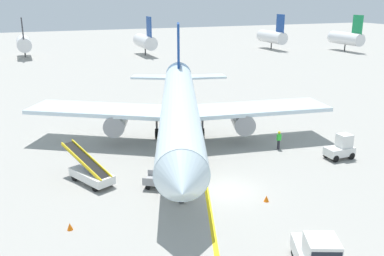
{
  "coord_description": "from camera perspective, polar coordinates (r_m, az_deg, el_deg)",
  "views": [
    {
      "loc": [
        -12.6,
        -24.69,
        13.25
      ],
      "look_at": [
        0.27,
        7.33,
        2.5
      ],
      "focal_mm": 40.03,
      "sensor_mm": 36.0,
      "label": 1
    }
  ],
  "objects": [
    {
      "name": "ground_plane",
      "position": [
        30.73,
        4.69,
        -8.31
      ],
      "size": [
        300.0,
        300.0,
        0.0
      ],
      "primitive_type": "plane",
      "color": "#9E9B93"
    },
    {
      "name": "taxi_line_yellow",
      "position": [
        34.97,
        1.43,
        -4.97
      ],
      "size": [
        27.44,
        75.35,
        0.01
      ],
      "primitive_type": "cube",
      "rotation": [
        0.0,
        0.0,
        -0.35
      ],
      "color": "yellow",
      "rests_on": "ground"
    },
    {
      "name": "airliner",
      "position": [
        39.12,
        -1.67,
        2.74
      ],
      "size": [
        27.51,
        34.19,
        10.1
      ],
      "color": "silver",
      "rests_on": "ground"
    },
    {
      "name": "pushback_tug",
      "position": [
        22.77,
        16.46,
        -16.06
      ],
      "size": [
        3.16,
        4.06,
        2.2
      ],
      "color": "silver",
      "rests_on": "ground"
    },
    {
      "name": "baggage_tug_near_wing",
      "position": [
        38.21,
        19.24,
        -2.52
      ],
      "size": [
        2.41,
        1.34,
        2.1
      ],
      "color": "silver",
      "rests_on": "ground"
    },
    {
      "name": "belt_loader_forward_hold",
      "position": [
        32.4,
        -13.36,
        -5.84
      ],
      "size": [
        3.24,
        5.06,
        2.59
      ],
      "color": "silver",
      "rests_on": "ground"
    },
    {
      "name": "baggage_cart_loaded",
      "position": [
        31.01,
        -3.72,
        -7.08
      ],
      "size": [
        3.62,
        2.79,
        0.94
      ],
      "color": "#A5A5A8",
      "rests_on": "ground"
    },
    {
      "name": "ground_crew_marshaller",
      "position": [
        33.52,
        1.46,
        -4.3
      ],
      "size": [
        0.36,
        0.24,
        1.7
      ],
      "color": "#26262D",
      "rests_on": "ground"
    },
    {
      "name": "ground_crew_wing_walker",
      "position": [
        38.97,
        11.49,
        -1.52
      ],
      "size": [
        0.36,
        0.24,
        1.7
      ],
      "color": "#26262D",
      "rests_on": "ground"
    },
    {
      "name": "safety_cone_nose_left",
      "position": [
        29.46,
        9.89,
        -9.23
      ],
      "size": [
        0.36,
        0.36,
        0.44
      ],
      "primitive_type": "cone",
      "color": "orange",
      "rests_on": "ground"
    },
    {
      "name": "safety_cone_nose_right",
      "position": [
        26.82,
        -15.96,
        -12.5
      ],
      "size": [
        0.36,
        0.36,
        0.44
      ],
      "primitive_type": "cone",
      "color": "orange",
      "rests_on": "ground"
    },
    {
      "name": "distant_aircraft_far_left",
      "position": [
        102.47,
        -21.5,
        10.51
      ],
      "size": [
        3.0,
        10.1,
        8.8
      ],
      "color": "silver",
      "rests_on": "ground"
    },
    {
      "name": "distant_aircraft_mid_left",
      "position": [
        99.75,
        -6.26,
        11.43
      ],
      "size": [
        3.0,
        10.1,
        8.8
      ],
      "color": "silver",
      "rests_on": "ground"
    },
    {
      "name": "distant_aircraft_mid_right",
      "position": [
        112.4,
        10.62,
        11.9
      ],
      "size": [
        3.0,
        10.1,
        8.8
      ],
      "color": "silver",
      "rests_on": "ground"
    },
    {
      "name": "distant_aircraft_far_right",
      "position": [
        113.21,
        19.85,
        11.22
      ],
      "size": [
        3.0,
        10.1,
        8.8
      ],
      "color": "silver",
      "rests_on": "ground"
    }
  ]
}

